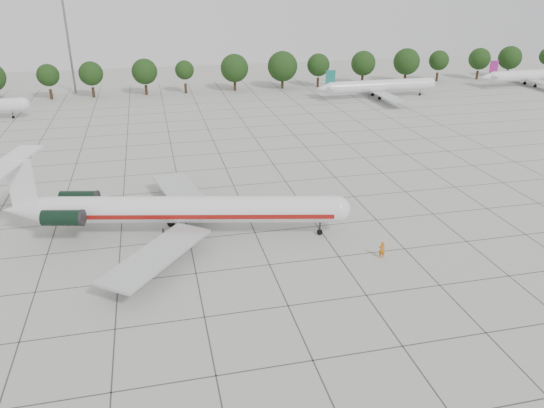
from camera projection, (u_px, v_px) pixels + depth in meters
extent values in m
plane|color=#A8A9A1|center=(255.00, 233.00, 64.92)|extent=(260.00, 260.00, 0.00)
cube|color=#383838|center=(235.00, 188.00, 78.31)|extent=(170.00, 170.00, 0.02)
cylinder|color=silver|center=(190.00, 210.00, 62.99)|extent=(34.77, 10.80, 3.20)
sphere|color=silver|center=(337.00, 209.00, 63.10)|extent=(3.20, 3.20, 3.20)
cone|color=silver|center=(23.00, 210.00, 62.85)|extent=(5.44, 4.19, 3.20)
cube|color=maroon|center=(192.00, 206.00, 64.57)|extent=(33.14, 7.52, 0.53)
cube|color=maroon|center=(189.00, 217.00, 61.60)|extent=(33.14, 7.52, 0.53)
cube|color=#B7BABC|center=(182.00, 192.00, 71.50)|extent=(7.46, 15.17, 0.29)
cube|color=#B7BABC|center=(157.00, 255.00, 55.49)|extent=(12.43, 14.24, 0.29)
cube|color=black|center=(78.00, 200.00, 64.77)|extent=(2.36, 1.70, 0.24)
cylinder|color=black|center=(79.00, 198.00, 65.40)|extent=(4.95, 2.82, 1.84)
cube|color=black|center=(65.00, 215.00, 60.77)|extent=(2.36, 1.70, 0.24)
cylinder|color=black|center=(63.00, 218.00, 60.15)|extent=(4.95, 2.82, 1.84)
cube|color=silver|center=(22.00, 183.00, 61.50)|extent=(3.09, 0.95, 5.82)
cube|color=silver|center=(11.00, 161.00, 60.40)|extent=(5.40, 12.00, 0.21)
cylinder|color=black|center=(320.00, 228.00, 64.08)|extent=(0.23, 0.23, 1.84)
cylinder|color=black|center=(320.00, 232.00, 64.31)|extent=(0.72, 0.41, 0.68)
cylinder|color=black|center=(171.00, 217.00, 66.13)|extent=(0.28, 0.28, 1.75)
cylinder|color=black|center=(171.00, 222.00, 66.44)|extent=(1.07, 0.78, 0.97)
cylinder|color=black|center=(164.00, 235.00, 61.51)|extent=(0.28, 0.28, 1.75)
cylinder|color=black|center=(164.00, 241.00, 61.82)|extent=(1.07, 0.78, 0.97)
imported|color=#C5620B|center=(382.00, 250.00, 58.83)|extent=(0.75, 0.52, 1.99)
cylinder|color=silver|center=(380.00, 86.00, 134.06)|extent=(27.20, 3.00, 3.00)
cube|color=#B7BABC|center=(376.00, 91.00, 134.33)|extent=(3.50, 27.20, 0.25)
cube|color=#166357|center=(330.00, 78.00, 130.22)|extent=(2.40, 0.25, 3.60)
cylinder|color=black|center=(373.00, 94.00, 136.85)|extent=(0.80, 0.45, 0.80)
cylinder|color=black|center=(379.00, 98.00, 132.93)|extent=(0.80, 0.45, 0.80)
cylinder|color=silver|center=(535.00, 75.00, 148.27)|extent=(27.20, 3.00, 3.00)
cube|color=#B7BABC|center=(531.00, 79.00, 148.55)|extent=(3.50, 27.20, 0.25)
cube|color=#861869|center=(494.00, 67.00, 144.44)|extent=(2.40, 0.25, 3.60)
cylinder|color=black|center=(525.00, 83.00, 151.07)|extent=(0.80, 0.45, 0.80)
cylinder|color=black|center=(535.00, 86.00, 147.14)|extent=(0.80, 0.45, 0.80)
cylinder|color=#332114|center=(51.00, 94.00, 132.98)|extent=(0.70, 0.70, 2.50)
sphere|color=black|center=(48.00, 75.00, 131.08)|extent=(5.43, 5.43, 5.43)
cylinder|color=#332114|center=(93.00, 92.00, 135.10)|extent=(0.70, 0.70, 2.50)
sphere|color=black|center=(91.00, 74.00, 133.20)|extent=(5.99, 5.99, 5.99)
cylinder|color=#332114|center=(146.00, 90.00, 137.85)|extent=(0.70, 0.70, 2.50)
sphere|color=black|center=(145.00, 72.00, 135.95)|extent=(6.50, 6.50, 6.50)
cylinder|color=#332114|center=(186.00, 88.00, 139.97)|extent=(0.70, 0.70, 2.50)
sphere|color=black|center=(184.00, 70.00, 138.07)|extent=(4.93, 4.93, 4.93)
cylinder|color=#332114|center=(235.00, 86.00, 142.71)|extent=(0.70, 0.70, 2.50)
sphere|color=black|center=(234.00, 68.00, 140.81)|extent=(7.40, 7.40, 7.40)
cylinder|color=#332114|center=(282.00, 84.00, 145.46)|extent=(0.70, 0.70, 2.50)
sphere|color=black|center=(282.00, 66.00, 143.55)|extent=(8.08, 8.08, 8.08)
cylinder|color=#332114|center=(318.00, 82.00, 147.58)|extent=(0.70, 0.70, 2.50)
sphere|color=black|center=(318.00, 65.00, 145.67)|extent=(6.17, 6.17, 6.17)
cylinder|color=#332114|center=(362.00, 80.00, 150.32)|extent=(0.70, 0.70, 2.50)
sphere|color=black|center=(363.00, 63.00, 148.42)|extent=(6.82, 6.82, 6.82)
cylinder|color=#332114|center=(405.00, 78.00, 153.06)|extent=(0.70, 0.70, 2.50)
sphere|color=black|center=(407.00, 62.00, 151.16)|extent=(7.44, 7.44, 7.44)
cylinder|color=#332114|center=(437.00, 77.00, 155.18)|extent=(0.70, 0.70, 2.50)
sphere|color=black|center=(439.00, 60.00, 153.28)|extent=(5.66, 5.66, 5.66)
cylinder|color=#332114|center=(477.00, 75.00, 157.93)|extent=(0.70, 0.70, 2.50)
sphere|color=black|center=(480.00, 59.00, 156.03)|extent=(6.25, 6.25, 6.25)
cylinder|color=#332114|center=(507.00, 74.00, 160.05)|extent=(0.70, 0.70, 2.50)
sphere|color=black|center=(510.00, 58.00, 158.15)|extent=(6.79, 6.79, 6.79)
cylinder|color=slate|center=(69.00, 44.00, 135.78)|extent=(0.56, 0.56, 25.00)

